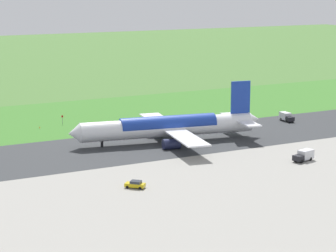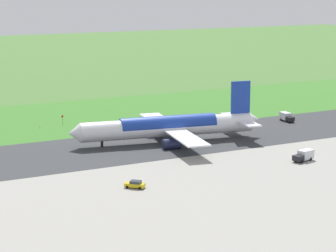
% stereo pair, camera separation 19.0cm
% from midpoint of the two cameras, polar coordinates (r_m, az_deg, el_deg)
% --- Properties ---
extents(ground_plane, '(800.00, 800.00, 0.00)m').
position_cam_midpoint_polar(ground_plane, '(181.68, -1.63, -1.56)').
color(ground_plane, '#477233').
extents(runway_asphalt, '(600.00, 32.80, 0.06)m').
position_cam_midpoint_polar(runway_asphalt, '(181.67, -1.63, -1.55)').
color(runway_asphalt, '#2D3033').
rests_on(runway_asphalt, ground).
extents(apron_concrete, '(440.00, 110.00, 0.05)m').
position_cam_midpoint_polar(apron_concrete, '(134.92, 9.02, -6.50)').
color(apron_concrete, gray).
rests_on(apron_concrete, ground).
extents(grass_verge_foreground, '(600.00, 80.00, 0.04)m').
position_cam_midpoint_polar(grass_verge_foreground, '(212.57, -5.71, 0.37)').
color(grass_verge_foreground, '#3C782B').
rests_on(grass_verge_foreground, ground).
extents(airliner_main, '(53.97, 44.38, 15.88)m').
position_cam_midpoint_polar(airliner_main, '(183.35, 0.08, -0.04)').
color(airliner_main, white).
rests_on(airliner_main, ground).
extents(service_truck_baggage, '(2.79, 5.99, 2.65)m').
position_cam_midpoint_polar(service_truck_baggage, '(215.20, 9.86, 0.77)').
color(service_truck_baggage, black).
rests_on(service_truck_baggage, ground).
extents(service_car_followme, '(4.27, 4.21, 1.62)m').
position_cam_midpoint_polar(service_car_followme, '(143.47, -2.80, -4.90)').
color(service_car_followme, gold).
rests_on(service_car_followme, ground).
extents(service_truck_fuel, '(6.17, 3.59, 2.65)m').
position_cam_midpoint_polar(service_truck_fuel, '(167.91, 11.30, -2.43)').
color(service_truck_fuel, black).
rests_on(service_truck_fuel, ground).
extents(service_car_ops, '(4.57, 3.18, 1.62)m').
position_cam_midpoint_polar(service_car_ops, '(211.56, 6.43, 0.53)').
color(service_car_ops, gray).
rests_on(service_car_ops, ground).
extents(no_stopping_sign, '(0.60, 0.10, 2.73)m').
position_cam_midpoint_polar(no_stopping_sign, '(209.83, -8.87, 0.58)').
color(no_stopping_sign, slate).
rests_on(no_stopping_sign, ground).
extents(traffic_cone_orange, '(0.40, 0.40, 0.55)m').
position_cam_midpoint_polar(traffic_cone_orange, '(205.29, -10.72, -0.12)').
color(traffic_cone_orange, orange).
rests_on(traffic_cone_orange, ground).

